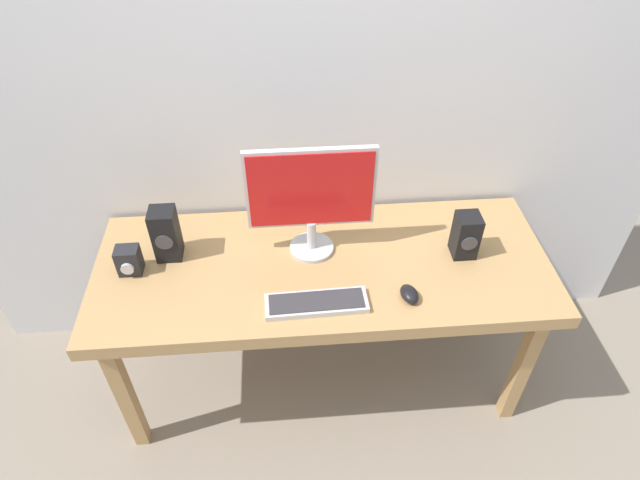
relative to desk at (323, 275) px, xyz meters
The scene contains 9 objects.
ground_plane 0.67m from the desk, ahead, with size 6.00×6.00×0.00m, color gray.
wall_back 0.91m from the desk, 90.00° to the left, with size 3.08×0.04×3.00m, color silver.
desk is the anchor object (origin of this frame).
monitor 0.34m from the desk, 112.29° to the left, with size 0.48×0.17×0.46m.
keyboard_primary 0.23m from the desk, 100.89° to the right, with size 0.37×0.12×0.02m.
mouse 0.37m from the desk, 35.00° to the right, with size 0.06×0.09×0.04m, color black.
speaker_right 0.57m from the desk, ahead, with size 0.09×0.10×0.18m.
speaker_left 0.62m from the desk, behind, with size 0.10×0.10×0.22m.
audio_controller 0.74m from the desk, behind, with size 0.09×0.08×0.11m.
Camera 1 is at (-0.13, -1.49, 2.20)m, focal length 30.36 mm.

